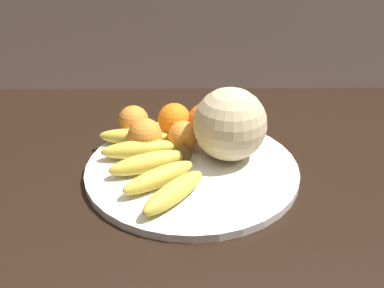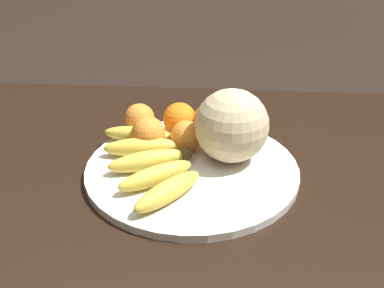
{
  "view_description": "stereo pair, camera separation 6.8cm",
  "coord_description": "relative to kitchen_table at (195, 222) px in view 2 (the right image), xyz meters",
  "views": [
    {
      "loc": [
        -0.02,
        -0.73,
        1.23
      ],
      "look_at": [
        -0.01,
        0.04,
        0.8
      ],
      "focal_mm": 42.0,
      "sensor_mm": 36.0,
      "label": 1
    },
    {
      "loc": [
        0.05,
        -0.73,
        1.23
      ],
      "look_at": [
        -0.01,
        0.04,
        0.8
      ],
      "focal_mm": 42.0,
      "sensor_mm": 36.0,
      "label": 2
    }
  ],
  "objects": [
    {
      "name": "kitchen_table",
      "position": [
        0.0,
        0.0,
        0.0
      ],
      "size": [
        1.38,
        0.99,
        0.73
      ],
      "color": "black",
      "rests_on": "ground_plane"
    },
    {
      "name": "melon",
      "position": [
        0.07,
        0.08,
        0.18
      ],
      "size": [
        0.15,
        0.15,
        0.15
      ],
      "color": "beige",
      "rests_on": "fruit_bowl"
    },
    {
      "name": "fruit_bowl",
      "position": [
        -0.01,
        0.04,
        0.1
      ],
      "size": [
        0.43,
        0.43,
        0.02
      ],
      "color": "white",
      "rests_on": "kitchen_table"
    },
    {
      "name": "orange_back_right",
      "position": [
        -0.05,
        0.18,
        0.15
      ],
      "size": [
        0.07,
        0.07,
        0.07
      ],
      "color": "orange",
      "rests_on": "fruit_bowl"
    },
    {
      "name": "orange_mid_center",
      "position": [
        -0.14,
        0.18,
        0.14
      ],
      "size": [
        0.07,
        0.07,
        0.07
      ],
      "color": "orange",
      "rests_on": "fruit_bowl"
    },
    {
      "name": "orange_front_left",
      "position": [
        -0.03,
        0.11,
        0.14
      ],
      "size": [
        0.07,
        0.07,
        0.07
      ],
      "color": "orange",
      "rests_on": "fruit_bowl"
    },
    {
      "name": "banana_bunch",
      "position": [
        -0.09,
        0.02,
        0.13
      ],
      "size": [
        0.23,
        0.31,
        0.04
      ],
      "rotation": [
        0.0,
        0.0,
        3.55
      ],
      "color": "#473819",
      "rests_on": "fruit_bowl"
    },
    {
      "name": "orange_front_right",
      "position": [
        -0.11,
        0.11,
        0.15
      ],
      "size": [
        0.07,
        0.07,
        0.07
      ],
      "color": "orange",
      "rests_on": "fruit_bowl"
    },
    {
      "name": "orange_back_left",
      "position": [
        0.02,
        0.18,
        0.15
      ],
      "size": [
        0.08,
        0.08,
        0.08
      ],
      "color": "orange",
      "rests_on": "fruit_bowl"
    }
  ]
}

